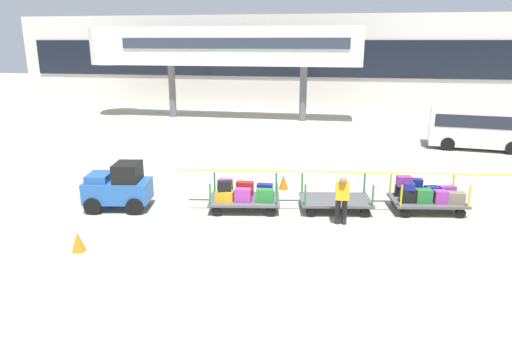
{
  "coord_description": "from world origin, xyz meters",
  "views": [
    {
      "loc": [
        2.33,
        -11.98,
        5.42
      ],
      "look_at": [
        -0.19,
        1.81,
        1.5
      ],
      "focal_mm": 32.12,
      "sensor_mm": 36.0,
      "label": 1
    }
  ],
  "objects": [
    {
      "name": "ground_plane",
      "position": [
        0.0,
        0.0,
        0.0
      ],
      "size": [
        120.0,
        120.0,
        0.0
      ],
      "primitive_type": "plane",
      "color": "#A8A08E"
    },
    {
      "name": "apron_lead_line",
      "position": [
        3.7,
        7.33,
        0.0
      ],
      "size": [
        16.65,
        2.24,
        0.01
      ],
      "primitive_type": "cube",
      "rotation": [
        0.0,
        0.0,
        0.12
      ],
      "color": "yellow",
      "rests_on": "ground_plane"
    },
    {
      "name": "terminal_building",
      "position": [
        0.0,
        25.98,
        3.71
      ],
      "size": [
        49.63,
        2.51,
        7.41
      ],
      "color": "beige",
      "rests_on": "ground_plane"
    },
    {
      "name": "jet_bridge",
      "position": [
        -6.69,
        19.99,
        5.01
      ],
      "size": [
        19.42,
        3.0,
        6.36
      ],
      "color": "silver",
      "rests_on": "ground_plane"
    },
    {
      "name": "baggage_tug",
      "position": [
        -4.73,
        1.36,
        0.75
      ],
      "size": [
        2.25,
        1.51,
        1.58
      ],
      "color": "#2659A5",
      "rests_on": "ground_plane"
    },
    {
      "name": "baggage_cart_lead",
      "position": [
        -0.66,
        2.0,
        0.52
      ],
      "size": [
        3.08,
        1.75,
        1.1
      ],
      "color": "#4C4C4F",
      "rests_on": "ground_plane"
    },
    {
      "name": "baggage_cart_middle",
      "position": [
        2.34,
        2.49,
        0.35
      ],
      "size": [
        3.08,
        1.75,
        1.1
      ],
      "color": "#4C4C4F",
      "rests_on": "ground_plane"
    },
    {
      "name": "baggage_cart_tail",
      "position": [
        5.24,
        2.96,
        0.54
      ],
      "size": [
        3.08,
        1.75,
        1.1
      ],
      "color": "#4C4C4F",
      "rests_on": "ground_plane"
    },
    {
      "name": "baggage_handler",
      "position": [
        2.53,
        1.28,
        0.87
      ],
      "size": [
        0.42,
        0.45,
        1.56
      ],
      "color": "black",
      "rests_on": "ground_plane"
    },
    {
      "name": "shuttle_van",
      "position": [
        9.45,
        12.93,
        1.23
      ],
      "size": [
        5.0,
        2.5,
        2.1
      ],
      "color": "silver",
      "rests_on": "ground_plane"
    },
    {
      "name": "safety_cone_near",
      "position": [
        0.38,
        4.44,
        0.28
      ],
      "size": [
        0.36,
        0.36,
        0.55
      ],
      "primitive_type": "cone",
      "color": "#EA590F",
      "rests_on": "ground_plane"
    },
    {
      "name": "safety_cone_far",
      "position": [
        -4.34,
        -1.83,
        0.28
      ],
      "size": [
        0.36,
        0.36,
        0.55
      ],
      "primitive_type": "cone",
      "color": "orange",
      "rests_on": "ground_plane"
    }
  ]
}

